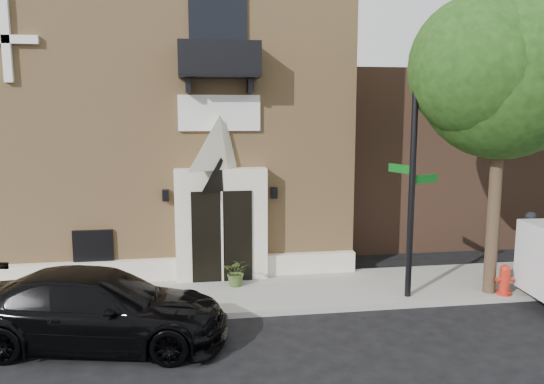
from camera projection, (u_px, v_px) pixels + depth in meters
The scene contains 10 objects.
ground at pixel (270, 317), 12.89m from camera, with size 120.00×120.00×0.00m, color black.
sidewalk at pixel (298, 291), 14.50m from camera, with size 42.00×3.00×0.15m, color gray.
church at pixel (158, 120), 19.52m from camera, with size 12.20×11.01×9.30m.
neighbour_building at pixel (512, 152), 23.00m from camera, with size 18.00×8.00×6.40m, color brown.
street_tree_left at pixel (506, 74), 13.25m from camera, with size 4.97×4.38×7.77m.
black_sedan at pixel (98, 308), 11.26m from camera, with size 2.24×5.51×1.60m, color black.
street_sign at pixel (412, 183), 13.48m from camera, with size 1.15×0.90×5.94m.
fire_hydrant at pixel (505, 280), 13.94m from camera, with size 0.47×0.37×0.82m.
planter at pixel (237, 272), 14.67m from camera, with size 0.71×0.62×0.79m, color #425827.
pedestrian_near at pixel (527, 243), 15.71m from camera, with size 0.68×0.45×1.87m, color black.
Camera 1 is at (-1.81, -12.15, 4.95)m, focal length 35.00 mm.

